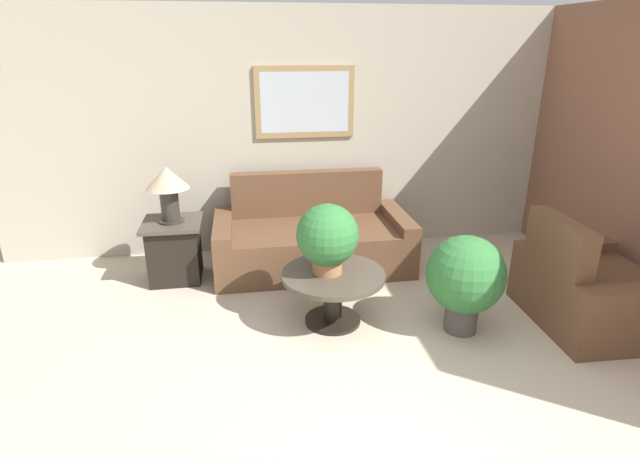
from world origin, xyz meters
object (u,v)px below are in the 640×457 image
at_px(side_table, 175,250).
at_px(potted_plant_on_table, 327,237).
at_px(couch_main, 312,239).
at_px(armchair, 588,291).
at_px(potted_plant_floor, 465,277).
at_px(table_lamp, 168,184).
at_px(coffee_table, 333,287).

distance_m(side_table, potted_plant_on_table, 1.77).
relative_size(couch_main, armchair, 1.77).
distance_m(side_table, potted_plant_floor, 2.77).
relative_size(table_lamp, potted_plant_on_table, 0.93).
bearing_deg(side_table, potted_plant_on_table, -37.87).
bearing_deg(table_lamp, couch_main, 4.64).
relative_size(table_lamp, potted_plant_floor, 0.66).
distance_m(couch_main, table_lamp, 1.55).
distance_m(table_lamp, potted_plant_floor, 2.81).
height_order(table_lamp, potted_plant_floor, table_lamp).
height_order(coffee_table, potted_plant_floor, potted_plant_floor).
bearing_deg(side_table, potted_plant_floor, -29.38).
bearing_deg(side_table, armchair, -21.85).
distance_m(couch_main, side_table, 1.39).
bearing_deg(coffee_table, potted_plant_floor, -15.85).
bearing_deg(armchair, table_lamp, 70.27).
relative_size(couch_main, coffee_table, 2.33).
height_order(armchair, potted_plant_floor, armchair).
bearing_deg(table_lamp, armchair, -21.85).
relative_size(coffee_table, side_table, 1.42).
distance_m(potted_plant_on_table, potted_plant_floor, 1.14).
bearing_deg(coffee_table, side_table, 142.54).
relative_size(coffee_table, table_lamp, 1.59).
height_order(side_table, potted_plant_floor, potted_plant_floor).
xyz_separation_m(coffee_table, potted_plant_floor, (1.01, -0.29, 0.15)).
bearing_deg(potted_plant_on_table, coffee_table, -23.22).
bearing_deg(table_lamp, potted_plant_on_table, -37.87).
relative_size(potted_plant_on_table, potted_plant_floor, 0.71).
xyz_separation_m(couch_main, table_lamp, (-1.39, -0.11, 0.68)).
relative_size(side_table, potted_plant_floor, 0.74).
height_order(side_table, table_lamp, table_lamp).
distance_m(couch_main, coffee_table, 1.18).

